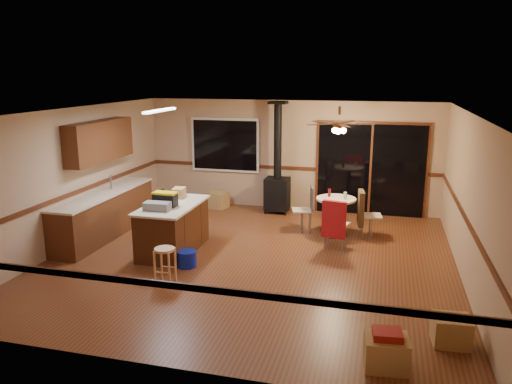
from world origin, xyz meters
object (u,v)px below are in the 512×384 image
(dining_table, at_px, (336,210))
(chair_left, at_px, (307,204))
(toolbox_grey, at_px, (157,206))
(bar_stool, at_px, (165,266))
(box_under_window, at_px, (217,200))
(box_corner_a, at_px, (386,352))
(blue_bucket, at_px, (187,259))
(kitchen_island, at_px, (173,228))
(chair_near, at_px, (334,219))
(chair_right, at_px, (362,208))
(wood_stove, at_px, (277,182))
(box_corner_b, at_px, (451,331))
(toolbox_black, at_px, (165,200))

(dining_table, bearing_deg, chair_left, 168.17)
(toolbox_grey, xyz_separation_m, bar_stool, (0.55, -0.94, -0.68))
(box_under_window, relative_size, box_corner_a, 1.03)
(blue_bucket, bearing_deg, kitchen_island, 129.23)
(chair_near, distance_m, chair_right, 1.01)
(wood_stove, bearing_deg, blue_bucket, -101.82)
(chair_near, relative_size, box_corner_b, 1.61)
(box_under_window, bearing_deg, chair_near, -36.71)
(wood_stove, bearing_deg, toolbox_black, -112.97)
(dining_table, height_order, box_corner_a, dining_table)
(wood_stove, distance_m, toolbox_black, 3.49)
(blue_bucket, relative_size, chair_right, 0.48)
(chair_left, height_order, chair_near, same)
(toolbox_black, bearing_deg, chair_right, 28.86)
(chair_left, bearing_deg, chair_near, -56.75)
(kitchen_island, height_order, toolbox_grey, toolbox_grey)
(toolbox_grey, bearing_deg, toolbox_black, 83.08)
(kitchen_island, distance_m, toolbox_black, 0.58)
(toolbox_grey, distance_m, box_under_window, 3.61)
(chair_right, xyz_separation_m, box_under_window, (-3.54, 1.39, -0.40))
(blue_bucket, height_order, chair_left, chair_left)
(kitchen_island, distance_m, box_under_window, 3.12)
(toolbox_black, bearing_deg, box_corner_a, -34.92)
(box_corner_b, bearing_deg, toolbox_black, 156.69)
(toolbox_grey, bearing_deg, bar_stool, -59.62)
(toolbox_black, distance_m, box_under_window, 3.36)
(bar_stool, relative_size, chair_near, 0.83)
(toolbox_black, relative_size, bar_stool, 0.71)
(wood_stove, relative_size, box_corner_b, 5.79)
(box_under_window, bearing_deg, blue_bucket, -78.78)
(chair_left, height_order, box_corner_b, chair_left)
(chair_near, height_order, box_under_window, chair_near)
(chair_left, bearing_deg, chair_right, -5.11)
(toolbox_black, relative_size, dining_table, 0.51)
(bar_stool, xyz_separation_m, chair_right, (2.86, 3.08, 0.31))
(wood_stove, xyz_separation_m, chair_right, (2.02, -1.34, -0.13))
(toolbox_grey, height_order, box_corner_b, toolbox_grey)
(wood_stove, xyz_separation_m, chair_left, (0.91, -1.24, -0.14))
(blue_bucket, distance_m, dining_table, 3.28)
(toolbox_black, height_order, chair_left, toolbox_black)
(kitchen_island, height_order, wood_stove, wood_stove)
(kitchen_island, bearing_deg, dining_table, 30.97)
(chair_left, height_order, box_corner_a, chair_left)
(chair_near, distance_m, box_corner_a, 3.83)
(chair_left, height_order, chair_right, same)
(toolbox_black, bearing_deg, box_under_window, 92.77)
(bar_stool, height_order, box_corner_a, bar_stool)
(box_corner_b, bearing_deg, toolbox_grey, 159.65)
(toolbox_grey, relative_size, toolbox_black, 1.10)
(dining_table, distance_m, box_corner_b, 4.26)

